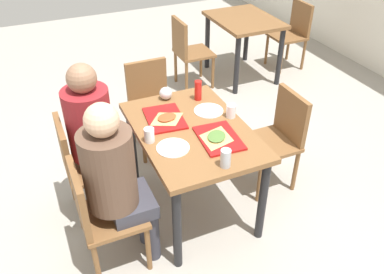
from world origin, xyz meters
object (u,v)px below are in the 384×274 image
(paper_plate_near_edge, at_px, (173,148))
(pizza_slice_a, at_px, (167,118))
(chair_near_left, at_px, (81,162))
(tray_red_far, at_px, (219,138))
(plastic_cup_b, at_px, (149,135))
(background_chair_far, at_px, (293,30))
(background_table, at_px, (244,28))
(chair_far_side, at_px, (279,134))
(tray_red_near, at_px, (165,118))
(person_in_brown_jacket, at_px, (116,176))
(plastic_cup_a, at_px, (231,111))
(soda_can, at_px, (226,158))
(chair_near_right, at_px, (98,212))
(condiment_bottle, at_px, (198,90))
(pizza_slice_b, at_px, (217,137))
(background_chair_near, at_px, (187,49))
(main_table, at_px, (192,141))
(person_in_red, at_px, (96,130))
(foil_bundle, at_px, (166,93))
(chair_left_end, at_px, (151,100))
(paper_plate_center, at_px, (209,111))

(paper_plate_near_edge, distance_m, pizza_slice_a, 0.34)
(chair_near_left, bearing_deg, tray_red_far, 61.95)
(plastic_cup_b, distance_m, background_chair_far, 3.23)
(chair_near_left, distance_m, background_chair_far, 3.42)
(chair_near_left, xyz_separation_m, paper_plate_near_edge, (0.44, 0.56, 0.26))
(tray_red_far, xyz_separation_m, paper_plate_near_edge, (-0.03, -0.32, -0.00))
(paper_plate_near_edge, bearing_deg, background_table, 140.19)
(chair_far_side, distance_m, tray_red_near, 0.96)
(person_in_brown_jacket, distance_m, plastic_cup_a, 1.00)
(plastic_cup_b, bearing_deg, plastic_cup_a, 94.87)
(soda_can, relative_size, background_chair_far, 0.15)
(chair_near_right, bearing_deg, condiment_bottle, 123.04)
(soda_can, bearing_deg, plastic_cup_a, 148.45)
(chair_near_right, bearing_deg, chair_near_left, 180.00)
(plastic_cup_b, bearing_deg, chair_near_left, -124.48)
(person_in_brown_jacket, distance_m, pizza_slice_b, 0.73)
(chair_near_right, bearing_deg, pizza_slice_b, 95.32)
(plastic_cup_b, height_order, background_chair_far, plastic_cup_b)
(pizza_slice_b, bearing_deg, background_chair_near, 161.96)
(plastic_cup_b, height_order, background_table, plastic_cup_b)
(background_table, bearing_deg, pizza_slice_a, -43.33)
(condiment_bottle, height_order, background_chair_near, condiment_bottle)
(main_table, distance_m, plastic_cup_a, 0.36)
(person_in_red, distance_m, person_in_brown_jacket, 0.55)
(background_chair_far, bearing_deg, person_in_red, -60.51)
(chair_near_left, bearing_deg, pizza_slice_a, 80.07)
(main_table, distance_m, plastic_cup_b, 0.36)
(tray_red_far, height_order, soda_can, soda_can)
(main_table, bearing_deg, chair_near_right, -70.19)
(tray_red_far, relative_size, foil_bundle, 3.60)
(foil_bundle, xyz_separation_m, background_table, (-1.43, 1.53, -0.18))
(pizza_slice_b, bearing_deg, background_table, 145.93)
(chair_far_side, distance_m, soda_can, 0.94)
(chair_far_side, height_order, background_table, chair_far_side)
(chair_near_left, xyz_separation_m, plastic_cup_b, (0.30, 0.44, 0.31))
(chair_left_end, xyz_separation_m, paper_plate_near_edge, (1.10, -0.21, 0.26))
(background_chair_near, bearing_deg, main_table, -22.25)
(chair_near_left, distance_m, tray_red_far, 1.03)
(chair_near_right, relative_size, person_in_brown_jacket, 0.67)
(chair_near_left, bearing_deg, background_chair_near, 136.47)
(background_chair_near, bearing_deg, background_table, 90.00)
(main_table, xyz_separation_m, chair_near_left, (-0.28, -0.77, -0.15))
(chair_left_end, xyz_separation_m, person_in_red, (0.66, -0.63, 0.25))
(foil_bundle, bearing_deg, background_chair_far, 122.28)
(soda_can, bearing_deg, chair_near_left, -133.50)
(chair_near_right, distance_m, paper_plate_center, 1.10)
(chair_far_side, xyz_separation_m, foil_bundle, (-0.47, -0.78, 0.31))
(person_in_brown_jacket, xyz_separation_m, tray_red_far, (-0.08, 0.74, 0.02))
(tray_red_near, xyz_separation_m, plastic_cup_a, (0.17, 0.46, 0.04))
(background_chair_near, bearing_deg, paper_plate_center, -18.13)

